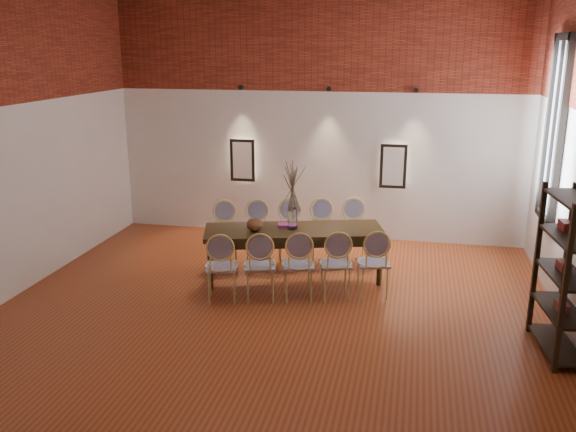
% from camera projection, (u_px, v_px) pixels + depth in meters
% --- Properties ---
extents(floor, '(7.00, 7.00, 0.02)m').
position_uv_depth(floor, '(269.00, 319.00, 7.50)').
color(floor, '#97431F').
rests_on(floor, ground).
extents(wall_back, '(7.00, 0.10, 4.00)m').
position_uv_depth(wall_back, '(318.00, 121.00, 10.29)').
color(wall_back, silver).
rests_on(wall_back, ground).
extents(wall_front, '(7.00, 0.10, 4.00)m').
position_uv_depth(wall_front, '(124.00, 264.00, 3.61)').
color(wall_front, silver).
rests_on(wall_front, ground).
extents(brick_band_back, '(7.00, 0.02, 1.50)m').
position_uv_depth(brick_band_back, '(318.00, 44.00, 9.89)').
color(brick_band_back, maroon).
rests_on(brick_band_back, ground).
extents(brick_band_front, '(7.00, 0.02, 1.50)m').
position_uv_depth(brick_band_front, '(113.00, 46.00, 3.33)').
color(brick_band_front, maroon).
rests_on(brick_band_front, ground).
extents(niche_left, '(0.36, 0.06, 0.66)m').
position_uv_depth(niche_left, '(243.00, 160.00, 10.65)').
color(niche_left, '#FFEAC6').
rests_on(niche_left, wall_back).
extents(niche_right, '(0.36, 0.06, 0.66)m').
position_uv_depth(niche_right, '(393.00, 166.00, 10.13)').
color(niche_right, '#FFEAC6').
rests_on(niche_right, wall_back).
extents(spot_fixture_left, '(0.08, 0.10, 0.08)m').
position_uv_depth(spot_fixture_left, '(241.00, 87.00, 10.28)').
color(spot_fixture_left, black).
rests_on(spot_fixture_left, wall_back).
extents(spot_fixture_mid, '(0.08, 0.10, 0.08)m').
position_uv_depth(spot_fixture_mid, '(329.00, 89.00, 9.98)').
color(spot_fixture_mid, black).
rests_on(spot_fixture_mid, wall_back).
extents(spot_fixture_right, '(0.08, 0.10, 0.08)m').
position_uv_depth(spot_fixture_right, '(416.00, 90.00, 9.70)').
color(spot_fixture_right, black).
rests_on(spot_fixture_right, wall_back).
extents(window_glass, '(0.02, 0.78, 2.38)m').
position_uv_depth(window_glass, '(556.00, 130.00, 8.10)').
color(window_glass, silver).
rests_on(window_glass, wall_right).
extents(window_frame, '(0.08, 0.90, 2.50)m').
position_uv_depth(window_frame, '(554.00, 130.00, 8.10)').
color(window_frame, black).
rests_on(window_frame, wall_right).
extents(window_mullion, '(0.06, 0.06, 2.40)m').
position_uv_depth(window_mullion, '(554.00, 130.00, 8.10)').
color(window_mullion, black).
rests_on(window_mullion, wall_right).
extents(dining_table, '(2.62, 1.46, 0.75)m').
position_uv_depth(dining_table, '(294.00, 254.00, 8.67)').
color(dining_table, '#30200A').
rests_on(dining_table, floor).
extents(chair_near_a, '(0.54, 0.54, 0.94)m').
position_uv_depth(chair_near_a, '(221.00, 266.00, 7.92)').
color(chair_near_a, tan).
rests_on(chair_near_a, floor).
extents(chair_near_b, '(0.54, 0.54, 0.94)m').
position_uv_depth(chair_near_b, '(260.00, 265.00, 7.96)').
color(chair_near_b, tan).
rests_on(chair_near_b, floor).
extents(chair_near_c, '(0.54, 0.54, 0.94)m').
position_uv_depth(chair_near_c, '(298.00, 264.00, 7.99)').
color(chair_near_c, tan).
rests_on(chair_near_c, floor).
extents(chair_near_d, '(0.54, 0.54, 0.94)m').
position_uv_depth(chair_near_d, '(336.00, 264.00, 8.02)').
color(chair_near_d, tan).
rests_on(chair_near_d, floor).
extents(chair_near_e, '(0.54, 0.54, 0.94)m').
position_uv_depth(chair_near_e, '(373.00, 263.00, 8.06)').
color(chair_near_e, tan).
rests_on(chair_near_e, floor).
extents(chair_far_a, '(0.54, 0.54, 0.94)m').
position_uv_depth(chair_far_a, '(225.00, 235.00, 9.23)').
color(chair_far_a, tan).
rests_on(chair_far_a, floor).
extents(chair_far_b, '(0.54, 0.54, 0.94)m').
position_uv_depth(chair_far_b, '(258.00, 234.00, 9.26)').
color(chair_far_b, tan).
rests_on(chair_far_b, floor).
extents(chair_far_c, '(0.54, 0.54, 0.94)m').
position_uv_depth(chair_far_c, '(290.00, 233.00, 9.30)').
color(chair_far_c, tan).
rests_on(chair_far_c, floor).
extents(chair_far_d, '(0.54, 0.54, 0.94)m').
position_uv_depth(chair_far_d, '(323.00, 233.00, 9.33)').
color(chair_far_d, tan).
rests_on(chair_far_d, floor).
extents(chair_far_e, '(0.54, 0.54, 0.94)m').
position_uv_depth(chair_far_e, '(355.00, 232.00, 9.36)').
color(chair_far_e, tan).
rests_on(chair_far_e, floor).
extents(vase, '(0.14, 0.14, 0.30)m').
position_uv_depth(vase, '(292.00, 219.00, 8.52)').
color(vase, silver).
rests_on(vase, dining_table).
extents(dried_branches, '(0.50, 0.50, 0.70)m').
position_uv_depth(dried_branches, '(293.00, 187.00, 8.40)').
color(dried_branches, brown).
rests_on(dried_branches, vase).
extents(bowl, '(0.24, 0.24, 0.18)m').
position_uv_depth(bowl, '(255.00, 225.00, 8.46)').
color(bowl, brown).
rests_on(bowl, dining_table).
extents(book, '(0.30, 0.24, 0.03)m').
position_uv_depth(book, '(287.00, 225.00, 8.71)').
color(book, '#912B7C').
rests_on(book, dining_table).
extents(shelving_rack, '(0.49, 1.04, 1.80)m').
position_uv_depth(shelving_rack, '(565.00, 275.00, 6.46)').
color(shelving_rack, black).
rests_on(shelving_rack, floor).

